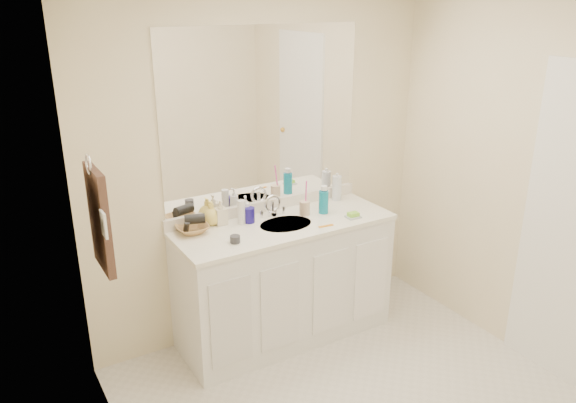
{
  "coord_description": "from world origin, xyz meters",
  "views": [
    {
      "loc": [
        -1.79,
        -2.01,
        2.33
      ],
      "look_at": [
        0.0,
        0.97,
        1.05
      ],
      "focal_mm": 35.0,
      "sensor_mm": 36.0,
      "label": 1
    }
  ],
  "objects": [
    {
      "name": "soap_bottle_cream",
      "position": [
        -0.38,
        1.23,
        0.97
      ],
      "size": [
        0.08,
        0.08,
        0.17
      ],
      "primitive_type": "imported",
      "rotation": [
        0.0,
        0.0,
        -0.06
      ],
      "color": "beige",
      "rests_on": "countertop"
    },
    {
      "name": "faucet",
      "position": [
        0.0,
        1.18,
        0.94
      ],
      "size": [
        0.02,
        0.02,
        0.11
      ],
      "primitive_type": "cylinder",
      "color": "silver",
      "rests_on": "countertop"
    },
    {
      "name": "countertop",
      "position": [
        0.0,
        1.02,
        0.86
      ],
      "size": [
        1.52,
        0.57,
        0.03
      ],
      "primitive_type": "cube",
      "color": "white",
      "rests_on": "vanity_cabinet"
    },
    {
      "name": "wall_left",
      "position": [
        -1.3,
        0.0,
        1.2
      ],
      "size": [
        0.02,
        2.6,
        2.4
      ],
      "primitive_type": "cube",
      "color": "#FDEEC6",
      "rests_on": "floor"
    },
    {
      "name": "sink_basin",
      "position": [
        0.0,
        1.0,
        0.87
      ],
      "size": [
        0.37,
        0.37,
        0.02
      ],
      "primitive_type": "cylinder",
      "color": "beige",
      "rests_on": "countertop"
    },
    {
      "name": "tan_cup",
      "position": [
        0.2,
        1.08,
        0.93
      ],
      "size": [
        0.08,
        0.08,
        0.1
      ],
      "primitive_type": "cylinder",
      "rotation": [
        0.0,
        0.0,
        -0.07
      ],
      "color": "beige",
      "rests_on": "countertop"
    },
    {
      "name": "wall_right",
      "position": [
        1.3,
        0.0,
        1.2
      ],
      "size": [
        0.02,
        2.6,
        2.4
      ],
      "primitive_type": "cube",
      "color": "#FDEEC6",
      "rests_on": "floor"
    },
    {
      "name": "hand_towel",
      "position": [
        -1.25,
        0.77,
        1.25
      ],
      "size": [
        0.04,
        0.32,
        0.55
      ],
      "primitive_type": "cube",
      "color": "black",
      "rests_on": "towel_ring"
    },
    {
      "name": "blue_mug",
      "position": [
        -0.2,
        1.16,
        0.93
      ],
      "size": [
        0.09,
        0.09,
        0.1
      ],
      "primitive_type": "cylinder",
      "rotation": [
        0.0,
        0.0,
        -0.12
      ],
      "color": "navy",
      "rests_on": "countertop"
    },
    {
      "name": "toothbrush",
      "position": [
        0.21,
        1.08,
        1.03
      ],
      "size": [
        0.02,
        0.04,
        0.21
      ],
      "primitive_type": "cylinder",
      "rotation": [
        0.14,
        0.0,
        -0.4
      ],
      "color": "#FF43B2",
      "rests_on": "tan_cup"
    },
    {
      "name": "clear_pump_bottle",
      "position": [
        0.57,
        1.22,
        0.97
      ],
      "size": [
        0.07,
        0.07,
        0.19
      ],
      "primitive_type": "cylinder",
      "rotation": [
        0.0,
        0.0,
        -0.05
      ],
      "color": "silver",
      "rests_on": "countertop"
    },
    {
      "name": "soap_dish",
      "position": [
        0.46,
        0.86,
        0.89
      ],
      "size": [
        0.1,
        0.08,
        0.01
      ],
      "primitive_type": "cube",
      "rotation": [
        0.0,
        0.0,
        -0.04
      ],
      "color": "silver",
      "rests_on": "countertop"
    },
    {
      "name": "switch_plate",
      "position": [
        -1.27,
        0.57,
        1.3
      ],
      "size": [
        0.01,
        0.08,
        0.13
      ],
      "primitive_type": "cube",
      "color": "white",
      "rests_on": "wall_left"
    },
    {
      "name": "soap_bottle_white",
      "position": [
        -0.2,
        1.2,
        0.97
      ],
      "size": [
        0.09,
        0.09,
        0.18
      ],
      "primitive_type": "imported",
      "rotation": [
        0.0,
        0.0,
        -0.33
      ],
      "color": "white",
      "rests_on": "countertop"
    },
    {
      "name": "backsplash",
      "position": [
        0.0,
        1.29,
        0.92
      ],
      "size": [
        1.52,
        0.03,
        0.08
      ],
      "primitive_type": "cube",
      "color": "white",
      "rests_on": "countertop"
    },
    {
      "name": "hair_dryer",
      "position": [
        -0.58,
        1.19,
        0.97
      ],
      "size": [
        0.14,
        0.1,
        0.07
      ],
      "primitive_type": "cylinder",
      "rotation": [
        0.0,
        1.57,
        -0.31
      ],
      "color": "black",
      "rests_on": "wicker_basket"
    },
    {
      "name": "dark_jar",
      "position": [
        -0.43,
        0.9,
        0.9
      ],
      "size": [
        0.07,
        0.07,
        0.05
      ],
      "primitive_type": "cylinder",
      "rotation": [
        0.0,
        0.0,
        0.14
      ],
      "color": "#303037",
      "rests_on": "countertop"
    },
    {
      "name": "wall_back",
      "position": [
        0.0,
        1.3,
        1.2
      ],
      "size": [
        2.6,
        0.02,
        2.4
      ],
      "primitive_type": "cube",
      "color": "#FDEEC6",
      "rests_on": "floor"
    },
    {
      "name": "green_soap",
      "position": [
        0.46,
        0.86,
        0.9
      ],
      "size": [
        0.08,
        0.06,
        0.03
      ],
      "primitive_type": "cube",
      "rotation": [
        0.0,
        0.0,
        -0.09
      ],
      "color": "#8ADD35",
      "rests_on": "soap_dish"
    },
    {
      "name": "orange_comb",
      "position": [
        0.21,
        0.83,
        0.88
      ],
      "size": [
        0.11,
        0.03,
        0.0
      ],
      "primitive_type": "cube",
      "rotation": [
        0.0,
        0.0,
        -0.1
      ],
      "color": "orange",
      "rests_on": "countertop"
    },
    {
      "name": "soap_bottle_yellow",
      "position": [
        -0.43,
        1.25,
        0.96
      ],
      "size": [
        0.13,
        0.13,
        0.16
      ],
      "primitive_type": "imported",
      "rotation": [
        0.0,
        0.0,
        -0.05
      ],
      "color": "#F9DF60",
      "rests_on": "countertop"
    },
    {
      "name": "mouthwash_bottle",
      "position": [
        0.33,
        1.04,
        0.96
      ],
      "size": [
        0.07,
        0.07,
        0.16
      ],
      "primitive_type": "cylinder",
      "rotation": [
        0.0,
        0.0,
        0.02
      ],
      "color": "#0D7D9E",
      "rests_on": "countertop"
    },
    {
      "name": "wicker_basket",
      "position": [
        -0.6,
        1.19,
        0.91
      ],
      "size": [
        0.21,
        0.21,
        0.05
      ],
      "primitive_type": "imported",
      "rotation": [
        0.0,
        0.0,
        -0.03
      ],
      "color": "#AE7E46",
      "rests_on": "countertop"
    },
    {
      "name": "mirror",
      "position": [
        0.0,
        1.29,
        1.56
      ],
      "size": [
        1.48,
        0.01,
        1.2
      ],
      "primitive_type": "cube",
      "color": "white",
      "rests_on": "wall_back"
    },
    {
      "name": "towel_ring",
      "position": [
        -1.27,
        0.77,
        1.55
      ],
      "size": [
        0.01,
        0.11,
        0.11
      ],
      "primitive_type": "torus",
      "rotation": [
        0.0,
        1.57,
        0.0
      ],
      "color": "silver",
      "rests_on": "wall_left"
    },
    {
      "name": "extra_white_bottle",
      "position": [
        -0.25,
        1.16,
        0.96
      ],
      "size": [
        0.07,
        0.07,
        0.17
      ],
      "primitive_type": "cylinder",
      "rotation": [
        0.0,
        0.0,
        0.39
      ],
      "color": "silver",
      "rests_on": "countertop"
    },
    {
      "name": "vanity_cabinet",
      "position": [
        0.0,
        1.02,
        0.42
      ],
      "size": [
        1.5,
        0.55,
        0.85
      ],
      "primitive_type": "cube",
      "color": "white",
      "rests_on": "floor"
    }
  ]
}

